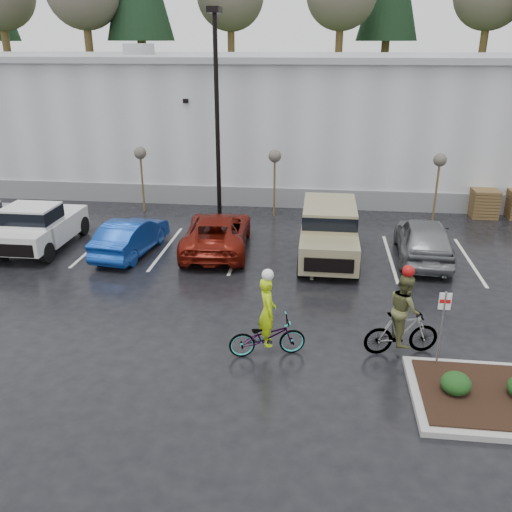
# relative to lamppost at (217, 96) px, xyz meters

# --- Properties ---
(ground) EXTENTS (120.00, 120.00, 0.00)m
(ground) POSITION_rel_lamppost_xyz_m (4.00, -12.00, -5.69)
(ground) COLOR black
(ground) RESTS_ON ground
(warehouse) EXTENTS (60.50, 15.50, 7.20)m
(warehouse) POSITION_rel_lamppost_xyz_m (4.00, 9.99, -2.04)
(warehouse) COLOR silver
(warehouse) RESTS_ON ground
(wooded_ridge) EXTENTS (80.00, 25.00, 6.00)m
(wooded_ridge) POSITION_rel_lamppost_xyz_m (4.00, 33.00, -2.69)
(wooded_ridge) COLOR #2A411B
(wooded_ridge) RESTS_ON ground
(lamppost) EXTENTS (0.50, 1.00, 9.22)m
(lamppost) POSITION_rel_lamppost_xyz_m (0.00, 0.00, 0.00)
(lamppost) COLOR black
(lamppost) RESTS_ON ground
(sapling_west) EXTENTS (0.60, 0.60, 3.20)m
(sapling_west) POSITION_rel_lamppost_xyz_m (-4.00, 1.00, -2.96)
(sapling_west) COLOR #47361C
(sapling_west) RESTS_ON ground
(sapling_mid) EXTENTS (0.60, 0.60, 3.20)m
(sapling_mid) POSITION_rel_lamppost_xyz_m (2.50, 1.00, -2.96)
(sapling_mid) COLOR #47361C
(sapling_mid) RESTS_ON ground
(sapling_east) EXTENTS (0.60, 0.60, 3.20)m
(sapling_east) POSITION_rel_lamppost_xyz_m (10.00, 1.00, -2.96)
(sapling_east) COLOR #47361C
(sapling_east) RESTS_ON ground
(pallet_stack_a) EXTENTS (1.20, 1.20, 1.35)m
(pallet_stack_a) POSITION_rel_lamppost_xyz_m (12.50, 2.00, -5.01)
(pallet_stack_a) COLOR #47361C
(pallet_stack_a) RESTS_ON ground
(shrub_a) EXTENTS (0.70, 0.70, 0.52)m
(shrub_a) POSITION_rel_lamppost_xyz_m (8.00, -13.00, -5.27)
(shrub_a) COLOR black
(shrub_a) RESTS_ON curb_island
(fire_lane_sign) EXTENTS (0.30, 0.05, 2.20)m
(fire_lane_sign) POSITION_rel_lamppost_xyz_m (7.80, -11.80, -4.28)
(fire_lane_sign) COLOR gray
(fire_lane_sign) RESTS_ON ground
(pickup_white) EXTENTS (2.10, 5.20, 1.96)m
(pickup_white) POSITION_rel_lamppost_xyz_m (-6.46, -4.27, -4.71)
(pickup_white) COLOR silver
(pickup_white) RESTS_ON ground
(car_blue) EXTENTS (2.02, 4.46, 1.42)m
(car_blue) POSITION_rel_lamppost_xyz_m (-2.69, -4.70, -4.98)
(car_blue) COLOR navy
(car_blue) RESTS_ON ground
(car_red) EXTENTS (2.87, 5.54, 1.49)m
(car_red) POSITION_rel_lamppost_xyz_m (0.62, -3.92, -4.94)
(car_red) COLOR #671209
(car_red) RESTS_ON ground
(suv_tan) EXTENTS (2.20, 5.10, 2.06)m
(suv_tan) POSITION_rel_lamppost_xyz_m (5.07, -4.39, -4.66)
(suv_tan) COLOR gray
(suv_tan) RESTS_ON ground
(car_grey) EXTENTS (2.19, 4.93, 1.65)m
(car_grey) POSITION_rel_lamppost_xyz_m (8.70, -3.95, -4.86)
(car_grey) COLOR slate
(car_grey) RESTS_ON ground
(cyclist_hivis) EXTENTS (2.17, 1.23, 2.49)m
(cyclist_hivis) POSITION_rel_lamppost_xyz_m (3.42, -11.59, -4.92)
(cyclist_hivis) COLOR #3F3F44
(cyclist_hivis) RESTS_ON ground
(cyclist_olive) EXTENTS (2.05, 1.04, 2.56)m
(cyclist_olive) POSITION_rel_lamppost_xyz_m (6.98, -11.08, -4.77)
(cyclist_olive) COLOR #3F3F44
(cyclist_olive) RESTS_ON ground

